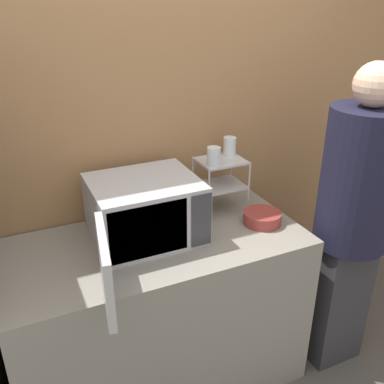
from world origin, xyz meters
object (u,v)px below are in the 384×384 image
(glass_front_left, at_px, (214,157))
(person, at_px, (353,213))
(microwave, at_px, (144,211))
(dish_rack, at_px, (221,174))
(bowl, at_px, (262,218))
(glass_back_right, at_px, (230,146))

(glass_front_left, bearing_deg, person, -31.55)
(glass_front_left, relative_size, person, 0.06)
(glass_front_left, distance_m, person, 0.77)
(microwave, bearing_deg, dish_rack, 14.35)
(bowl, bearing_deg, glass_back_right, 98.95)
(glass_back_right, bearing_deg, person, -46.62)
(dish_rack, xyz_separation_m, glass_front_left, (-0.07, -0.06, 0.13))
(dish_rack, relative_size, glass_back_right, 3.03)
(dish_rack, relative_size, bowl, 1.49)
(person, bearing_deg, glass_front_left, 148.45)
(bowl, height_order, person, person)
(microwave, xyz_separation_m, person, (1.02, -0.31, -0.08))
(glass_front_left, height_order, person, person)
(person, bearing_deg, dish_rack, 141.28)
(person, bearing_deg, glass_back_right, 133.38)
(dish_rack, distance_m, bowl, 0.32)
(bowl, bearing_deg, person, -25.95)
(microwave, distance_m, glass_back_right, 0.61)
(bowl, distance_m, person, 0.46)
(glass_back_right, xyz_separation_m, bowl, (0.05, -0.29, -0.31))
(microwave, distance_m, glass_front_left, 0.45)
(glass_back_right, bearing_deg, glass_front_left, -144.35)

